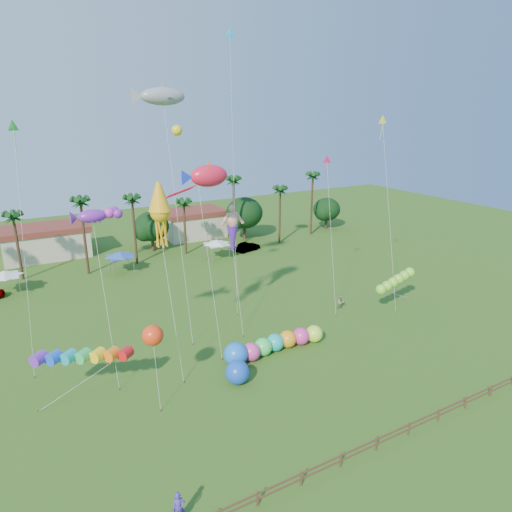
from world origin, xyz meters
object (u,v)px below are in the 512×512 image
spectator_a (179,508)px  caterpillar_inflatable (271,345)px  car_b (247,247)px  spectator_b (341,303)px  blue_ball (237,372)px

spectator_a → caterpillar_inflatable: bearing=52.0°
car_b → caterpillar_inflatable: bearing=140.7°
spectator_b → blue_ball: size_ratio=0.80×
spectator_b → caterpillar_inflatable: bearing=-131.8°
spectator_a → spectator_b: spectator_a is taller
spectator_b → caterpillar_inflatable: 12.79m
car_b → caterpillar_inflatable: (-13.50, -29.36, 0.19)m
caterpillar_inflatable → blue_ball: (-4.90, -2.74, 0.10)m
spectator_a → blue_ball: blue_ball is taller
car_b → spectator_b: size_ratio=2.69×
spectator_b → caterpillar_inflatable: size_ratio=0.15×
car_b → spectator_a: spectator_a is taller
spectator_a → spectator_b: size_ratio=1.19×
caterpillar_inflatable → spectator_b: bearing=19.4°
car_b → spectator_a: size_ratio=2.26×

